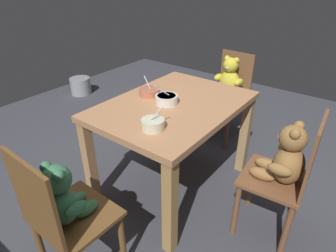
% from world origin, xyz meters
% --- Properties ---
extents(ground_plane, '(5.20, 5.20, 0.04)m').
position_xyz_m(ground_plane, '(0.00, 0.00, -0.02)').
color(ground_plane, '#404048').
extents(dining_table, '(1.12, 0.80, 0.72)m').
position_xyz_m(dining_table, '(0.00, 0.00, 0.61)').
color(dining_table, tan).
rests_on(dining_table, ground_plane).
extents(teddy_chair_near_front, '(0.40, 0.39, 0.87)m').
position_xyz_m(teddy_chair_near_front, '(0.01, -0.80, 0.54)').
color(teddy_chair_near_front, brown).
rests_on(teddy_chair_near_front, ground_plane).
extents(teddy_chair_near_right, '(0.42, 0.40, 0.84)m').
position_xyz_m(teddy_chair_near_right, '(0.96, 0.05, 0.53)').
color(teddy_chair_near_right, brown).
rests_on(teddy_chair_near_right, ground_plane).
extents(teddy_chair_near_left, '(0.37, 0.41, 0.86)m').
position_xyz_m(teddy_chair_near_left, '(-0.96, -0.04, 0.52)').
color(teddy_chair_near_left, brown).
rests_on(teddy_chair_near_left, ground_plane).
extents(porridge_bowl_cream_near_left, '(0.14, 0.14, 0.13)m').
position_xyz_m(porridge_bowl_cream_near_left, '(-0.37, -0.12, 0.75)').
color(porridge_bowl_cream_near_left, beige).
rests_on(porridge_bowl_cream_near_left, dining_table).
extents(porridge_bowl_white_center, '(0.16, 0.16, 0.14)m').
position_xyz_m(porridge_bowl_white_center, '(-0.03, 0.04, 0.75)').
color(porridge_bowl_white_center, silver).
rests_on(porridge_bowl_white_center, dining_table).
extents(porridge_bowl_terracotta_far_center, '(0.16, 0.16, 0.13)m').
position_xyz_m(porridge_bowl_terracotta_far_center, '(0.01, 0.22, 0.74)').
color(porridge_bowl_terracotta_far_center, '#BD6A4D').
rests_on(porridge_bowl_terracotta_far_center, dining_table).
extents(metal_pail, '(0.27, 0.27, 0.22)m').
position_xyz_m(metal_pail, '(0.75, 2.15, 0.11)').
color(metal_pail, '#93969B').
rests_on(metal_pail, ground_plane).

